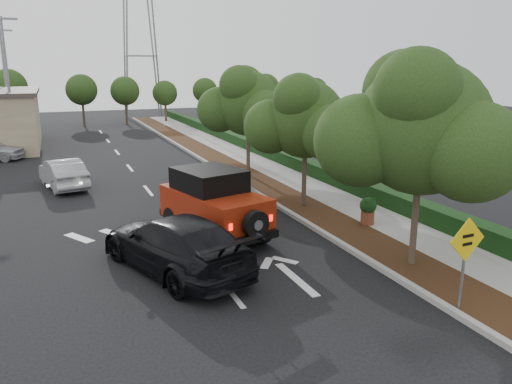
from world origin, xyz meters
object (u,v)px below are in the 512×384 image
red_jeep (211,203)px  black_suv_oncoming (175,244)px  silver_suv_ahead (222,188)px  speed_hump_sign (466,251)px

red_jeep → black_suv_oncoming: red_jeep is taller
red_jeep → silver_suv_ahead: 3.95m
red_jeep → silver_suv_ahead: (1.58, 3.59, -0.43)m
silver_suv_ahead → speed_hump_sign: 11.63m
speed_hump_sign → black_suv_oncoming: bearing=135.3°
black_suv_oncoming → speed_hump_sign: 7.83m
black_suv_oncoming → speed_hump_sign: (5.80, -5.20, 0.77)m
red_jeep → speed_hump_sign: bearing=-78.2°
black_suv_oncoming → speed_hump_sign: speed_hump_sign is taller
red_jeep → black_suv_oncoming: size_ratio=0.86×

